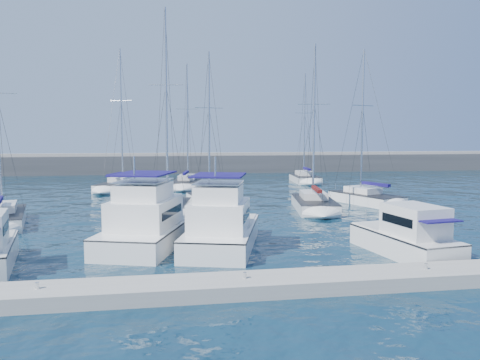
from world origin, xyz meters
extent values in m
plane|color=black|center=(0.00, 0.00, 0.00)|extent=(220.00, 220.00, 0.00)
cube|color=#424244|center=(0.00, 52.00, 1.00)|extent=(160.00, 6.00, 4.00)
cube|color=gray|center=(0.00, 52.00, 3.20)|extent=(160.00, 1.20, 0.50)
cube|color=gray|center=(0.00, -11.00, 0.30)|extent=(40.00, 2.20, 0.60)
cylinder|color=silver|center=(-8.00, -11.00, 0.72)|extent=(0.16, 0.16, 0.25)
cylinder|color=silver|center=(0.00, -11.00, 0.72)|extent=(0.16, 0.16, 0.25)
cylinder|color=silver|center=(8.00, -11.00, 0.72)|extent=(0.16, 0.16, 0.25)
cube|color=white|center=(-3.88, -1.11, 0.40)|extent=(6.58, 10.87, 1.60)
cube|color=#262628|center=(-3.88, -1.11, 1.15)|extent=(6.65, 10.90, 0.08)
cube|color=white|center=(-4.25, -2.30, 2.00)|extent=(4.42, 5.47, 1.60)
cube|color=black|center=(-4.25, -2.30, 2.08)|extent=(4.19, 4.58, 0.45)
cube|color=white|center=(-4.31, -2.49, 3.25)|extent=(3.39, 3.92, 0.90)
cube|color=#130D4F|center=(-4.31, -2.49, 4.25)|extent=(3.83, 4.47, 0.08)
cube|color=white|center=(0.10, -3.00, 0.40)|extent=(5.69, 9.13, 1.60)
cube|color=#262628|center=(0.10, -3.00, 1.15)|extent=(5.76, 9.15, 0.08)
cube|color=white|center=(-0.18, -4.00, 2.00)|extent=(3.95, 4.60, 1.60)
cube|color=black|center=(-0.18, -4.00, 2.08)|extent=(3.79, 3.86, 0.45)
cube|color=white|center=(-0.23, -4.19, 3.25)|extent=(3.05, 3.30, 0.90)
cube|color=#130D4F|center=(-0.23, -4.19, 4.25)|extent=(3.44, 3.76, 0.08)
cube|color=silver|center=(9.52, -6.35, 0.40)|extent=(3.49, 7.01, 1.60)
cube|color=#262628|center=(9.52, -6.35, 1.15)|extent=(3.54, 7.02, 0.08)
cube|color=silver|center=(9.63, -7.16, 2.00)|extent=(2.60, 3.39, 1.60)
cube|color=black|center=(9.63, -7.16, 2.08)|extent=(2.55, 2.78, 0.45)
cube|color=#130D4F|center=(9.81, -8.37, 2.30)|extent=(2.32, 2.32, 0.07)
cube|color=white|center=(-14.69, 6.00, 0.30)|extent=(4.63, 7.97, 1.30)
cube|color=#262628|center=(-14.69, 6.00, 0.93)|extent=(4.68, 7.99, 0.06)
cube|color=white|center=(-14.79, 6.46, 1.25)|extent=(2.64, 3.63, 0.55)
cube|color=silver|center=(-3.04, 7.77, 0.30)|extent=(4.40, 9.21, 1.30)
cube|color=#262628|center=(-3.04, 7.77, 0.93)|extent=(4.46, 9.22, 0.06)
cube|color=silver|center=(-2.95, 8.31, 1.25)|extent=(2.55, 4.13, 0.55)
cylinder|color=silver|center=(-2.89, 8.64, 8.91)|extent=(0.18, 0.18, 14.92)
cylinder|color=silver|center=(-3.25, 6.46, 1.80)|extent=(0.84, 4.38, 0.12)
cube|color=#4D100F|center=(-3.27, 6.36, 1.95)|extent=(0.99, 3.98, 0.28)
cube|color=white|center=(1.07, 12.29, 0.30)|extent=(4.22, 8.13, 1.30)
cube|color=#262628|center=(1.07, 12.29, 0.93)|extent=(4.28, 8.14, 0.06)
cube|color=white|center=(0.99, 12.77, 1.25)|extent=(2.45, 3.67, 0.55)
cylinder|color=silver|center=(0.94, 13.06, 7.65)|extent=(0.18, 0.18, 12.40)
cylinder|color=silver|center=(1.28, 11.15, 1.80)|extent=(0.80, 3.83, 0.12)
cube|color=#130D4F|center=(1.30, 11.05, 1.95)|extent=(0.96, 3.49, 0.28)
cube|color=silver|center=(9.59, 9.02, 0.30)|extent=(4.44, 8.44, 1.30)
cube|color=#262628|center=(9.59, 9.02, 0.93)|extent=(4.50, 8.45, 0.06)
cube|color=silver|center=(9.67, 9.51, 1.25)|extent=(2.59, 3.80, 0.55)
cylinder|color=silver|center=(9.72, 9.81, 7.82)|extent=(0.18, 0.18, 12.75)
cylinder|color=silver|center=(9.38, 7.83, 1.80)|extent=(0.81, 3.97, 0.12)
cube|color=#4D100F|center=(9.36, 7.74, 1.95)|extent=(0.97, 3.62, 0.28)
cube|color=white|center=(15.65, 11.91, 0.30)|extent=(5.26, 7.93, 1.30)
cube|color=#262628|center=(15.65, 11.91, 0.93)|extent=(5.32, 7.95, 0.06)
cube|color=white|center=(15.50, 12.34, 1.25)|extent=(2.90, 3.68, 0.55)
cylinder|color=silver|center=(15.40, 12.60, 7.93)|extent=(0.18, 0.18, 12.95)
cylinder|color=silver|center=(16.01, 10.87, 1.80)|extent=(1.33, 3.51, 0.12)
cube|color=#130D4F|center=(16.05, 10.78, 1.95)|extent=(1.43, 3.24, 0.28)
cube|color=white|center=(-8.29, 27.44, 0.30)|extent=(5.50, 9.33, 1.30)
cube|color=#262628|center=(-8.29, 27.44, 0.93)|extent=(5.56, 9.35, 0.06)
cube|color=white|center=(-8.13, 27.97, 1.25)|extent=(3.02, 4.27, 0.55)
cylinder|color=silver|center=(-8.03, 28.28, 9.02)|extent=(0.18, 0.18, 15.14)
cylinder|color=silver|center=(-8.69, 26.18, 1.80)|extent=(1.43, 4.25, 0.12)
cube|color=#130D4F|center=(-8.72, 26.08, 1.95)|extent=(1.52, 3.90, 0.28)
cube|color=silver|center=(-0.31, 28.38, 0.30)|extent=(4.44, 8.91, 1.30)
cube|color=#262628|center=(-0.31, 28.38, 0.93)|extent=(4.50, 8.92, 0.06)
cube|color=silver|center=(-0.23, 28.91, 1.25)|extent=(2.59, 4.00, 0.55)
cylinder|color=silver|center=(-0.18, 29.22, 8.31)|extent=(0.18, 0.18, 13.72)
cylinder|color=silver|center=(-0.52, 27.12, 1.80)|extent=(0.81, 4.22, 0.12)
cube|color=#130D4F|center=(-0.54, 27.02, 1.95)|extent=(0.97, 3.84, 0.28)
cube|color=white|center=(15.98, 32.25, 0.30)|extent=(3.67, 7.80, 1.30)
cube|color=#262628|center=(15.98, 32.25, 0.93)|extent=(3.73, 7.81, 0.06)
cube|color=white|center=(16.02, 32.73, 1.25)|extent=(2.24, 3.47, 0.55)
cylinder|color=silver|center=(16.05, 33.01, 8.16)|extent=(0.18, 0.18, 13.41)
cylinder|color=silver|center=(15.87, 31.12, 1.80)|extent=(0.46, 3.78, 0.12)
cube|color=#130D4F|center=(15.87, 31.03, 1.95)|extent=(0.66, 3.42, 0.28)
camera|label=1|loc=(-3.21, -29.29, 6.38)|focal=35.00mm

